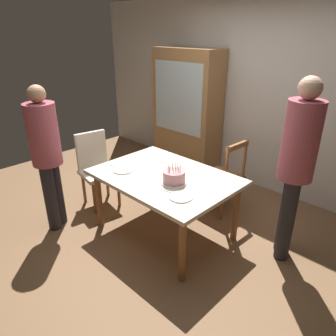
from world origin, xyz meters
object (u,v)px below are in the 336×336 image
object	(u,v)px
dining_table	(165,182)
person_celebrant	(46,152)
chair_spindle_back	(223,177)
chair_upholstered	(96,165)
plate_near_guest	(181,197)
plate_far_side	(175,166)
person_guest	(297,162)
china_cabinet	(187,112)
plate_near_celebrant	(123,170)
birthday_cake	(174,177)

from	to	relation	value
dining_table	person_celebrant	xyz separation A→B (m)	(-1.01, -0.80, 0.30)
chair_spindle_back	chair_upholstered	distance (m)	1.64
plate_near_guest	chair_upholstered	bearing A→B (deg)	175.81
plate_far_side	plate_near_guest	distance (m)	0.71
person_celebrant	chair_upholstered	bearing A→B (deg)	100.76
person_celebrant	person_guest	distance (m)	2.55
person_celebrant	china_cabinet	world-z (taller)	china_cabinet
plate_near_guest	chair_upholstered	world-z (taller)	chair_upholstered
dining_table	chair_upholstered	size ratio (longest dim) A/B	1.58
plate_near_celebrant	person_celebrant	xyz separation A→B (m)	(-0.60, -0.56, 0.21)
birthday_cake	chair_upholstered	size ratio (longest dim) A/B	0.29
birthday_cake	chair_upholstered	bearing A→B (deg)	-177.25
dining_table	plate_far_side	distance (m)	0.27
dining_table	person_celebrant	world-z (taller)	person_celebrant
plate_near_guest	china_cabinet	world-z (taller)	china_cabinet
birthday_cake	person_celebrant	world-z (taller)	person_celebrant
plate_far_side	plate_near_guest	xyz separation A→B (m)	(0.52, -0.48, 0.00)
birthday_cake	plate_near_guest	bearing A→B (deg)	-35.08
dining_table	plate_near_celebrant	bearing A→B (deg)	-149.87
dining_table	plate_far_side	bearing A→B (deg)	107.39
birthday_cake	chair_upholstered	xyz separation A→B (m)	(-1.33, -0.06, -0.25)
plate_near_celebrant	chair_upholstered	xyz separation A→B (m)	(-0.72, 0.12, -0.19)
birthday_cake	plate_near_celebrant	world-z (taller)	birthday_cake
china_cabinet	person_celebrant	bearing A→B (deg)	-88.98
person_guest	dining_table	bearing A→B (deg)	-153.41
dining_table	birthday_cake	world-z (taller)	birthday_cake
chair_upholstered	china_cabinet	world-z (taller)	china_cabinet
china_cabinet	chair_upholstered	bearing A→B (deg)	-92.95
birthday_cake	plate_far_side	size ratio (longest dim) A/B	1.27
plate_far_side	person_celebrant	world-z (taller)	person_celebrant
plate_near_guest	dining_table	bearing A→B (deg)	151.98
dining_table	person_guest	distance (m)	1.34
chair_upholstered	person_celebrant	bearing A→B (deg)	-79.24
birthday_cake	person_celebrant	distance (m)	1.42
dining_table	plate_near_guest	distance (m)	0.52
plate_near_guest	chair_spindle_back	xyz separation A→B (m)	(-0.27, 1.09, -0.27)
birthday_cake	chair_spindle_back	size ratio (longest dim) A/B	0.29
plate_near_celebrant	person_guest	xyz separation A→B (m)	(1.55, 0.81, 0.31)
plate_near_guest	person_guest	world-z (taller)	person_guest
birthday_cake	plate_near_guest	world-z (taller)	birthday_cake
plate_near_guest	birthday_cake	bearing A→B (deg)	144.92
plate_near_celebrant	dining_table	bearing A→B (deg)	30.13
chair_spindle_back	chair_upholstered	bearing A→B (deg)	-143.48
plate_far_side	chair_upholstered	world-z (taller)	chair_upholstered
plate_near_celebrant	person_celebrant	size ratio (longest dim) A/B	0.13
person_celebrant	chair_spindle_back	bearing A→B (deg)	54.29
plate_near_guest	chair_spindle_back	size ratio (longest dim) A/B	0.23
plate_near_celebrant	plate_far_side	xyz separation A→B (m)	(0.34, 0.48, 0.00)
chair_spindle_back	china_cabinet	bearing A→B (deg)	150.01
chair_upholstered	plate_near_celebrant	bearing A→B (deg)	-9.10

